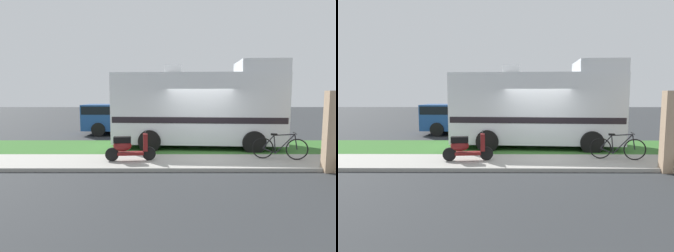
# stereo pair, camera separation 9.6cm
# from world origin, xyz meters

# --- Properties ---
(ground_plane) EXTENTS (80.00, 80.00, 0.00)m
(ground_plane) POSITION_xyz_m (0.00, 0.00, 0.00)
(ground_plane) COLOR #2D3033
(sidewalk) EXTENTS (24.00, 2.00, 0.12)m
(sidewalk) POSITION_xyz_m (0.00, -1.20, 0.06)
(sidewalk) COLOR #9E9B93
(sidewalk) RESTS_ON ground
(grass_strip) EXTENTS (24.00, 3.40, 0.08)m
(grass_strip) POSITION_xyz_m (0.00, 1.50, 0.04)
(grass_strip) COLOR #336628
(grass_strip) RESTS_ON ground
(motorhome_rv) EXTENTS (7.06, 2.97, 3.63)m
(motorhome_rv) POSITION_xyz_m (0.14, 1.73, 1.73)
(motorhome_rv) COLOR silver
(motorhome_rv) RESTS_ON ground
(scooter) EXTENTS (1.65, 0.51, 0.97)m
(scooter) POSITION_xyz_m (-2.51, -1.19, 0.58)
(scooter) COLOR black
(scooter) RESTS_ON ground
(bicycle) EXTENTS (1.77, 0.56, 0.91)m
(bicycle) POSITION_xyz_m (2.53, -0.99, 0.51)
(bicycle) COLOR black
(bicycle) RESTS_ON ground
(pickup_truck_near) EXTENTS (5.31, 2.32, 1.71)m
(pickup_truck_near) POSITION_xyz_m (-3.89, 5.87, 0.92)
(pickup_truck_near) COLOR #1E478C
(pickup_truck_near) RESTS_ON ground
(pickup_truck_far) EXTENTS (5.51, 2.45, 1.87)m
(pickup_truck_far) POSITION_xyz_m (-3.39, 9.33, 0.99)
(pickup_truck_far) COLOR #B7B29E
(pickup_truck_far) RESTS_ON ground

